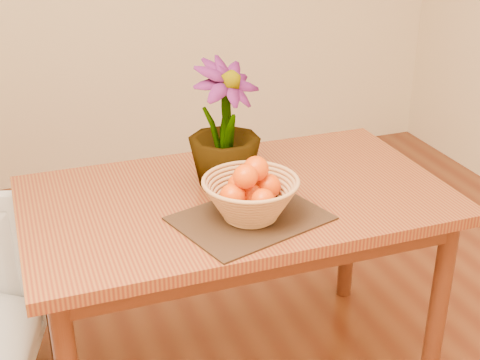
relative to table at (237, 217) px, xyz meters
name	(u,v)px	position (x,y,z in m)	size (l,w,h in m)	color
table	(237,217)	(0.00, 0.00, 0.00)	(1.40, 0.80, 0.75)	brown
placemat	(250,218)	(-0.02, -0.18, 0.09)	(0.44, 0.33, 0.01)	#331D12
wicker_basket	(251,200)	(-0.02, -0.18, 0.15)	(0.30, 0.30, 0.12)	tan
orange_pile	(251,186)	(-0.02, -0.18, 0.20)	(0.20, 0.20, 0.14)	#D13803
potted_plant	(224,126)	(-0.02, 0.08, 0.30)	(0.24, 0.24, 0.43)	#214C15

